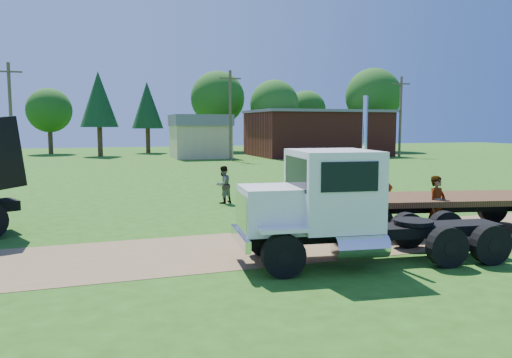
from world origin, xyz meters
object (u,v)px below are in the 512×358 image
object	(u,v)px
white_semi_tractor	(335,206)
spectator_a	(437,206)
orange_pickup	(347,185)
flatbed_trailer	(440,204)

from	to	relation	value
white_semi_tractor	spectator_a	distance (m)	5.02
white_semi_tractor	orange_pickup	distance (m)	11.80
white_semi_tractor	orange_pickup	xyz separation A→B (m)	(5.99, 10.14, -0.82)
white_semi_tractor	flatbed_trailer	size ratio (longest dim) A/B	0.85
orange_pickup	spectator_a	size ratio (longest dim) A/B	2.47
orange_pickup	flatbed_trailer	distance (m)	7.77
orange_pickup	flatbed_trailer	size ratio (longest dim) A/B	0.55
white_semi_tractor	flatbed_trailer	distance (m)	5.79
flatbed_trailer	spectator_a	distance (m)	0.82
white_semi_tractor	spectator_a	size ratio (longest dim) A/B	3.78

